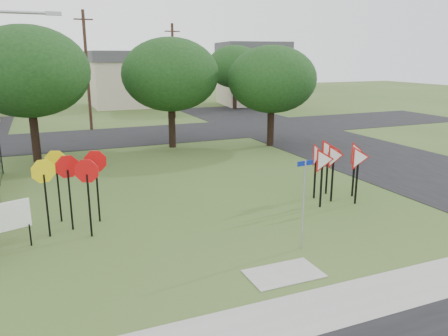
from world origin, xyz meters
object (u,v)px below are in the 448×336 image
Objects in this scene: street_name_sign at (304,199)px; stop_sign_cluster at (71,174)px; yield_sign_cluster at (336,158)px; info_board at (10,218)px.

street_name_sign is 7.55m from stop_sign_cluster.
street_name_sign is at bearing -34.62° from stop_sign_cluster.
street_name_sign reaches higher than yield_sign_cluster.
info_board is (-8.06, 3.39, -0.60)m from street_name_sign.
street_name_sign is 5.03m from yield_sign_cluster.
street_name_sign reaches higher than stop_sign_cluster.
street_name_sign is 0.90× the size of yield_sign_cluster.
street_name_sign is 1.06× the size of stop_sign_cluster.
yield_sign_cluster is (9.89, -0.86, -0.15)m from stop_sign_cluster.
info_board is at bearing -154.20° from stop_sign_cluster.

